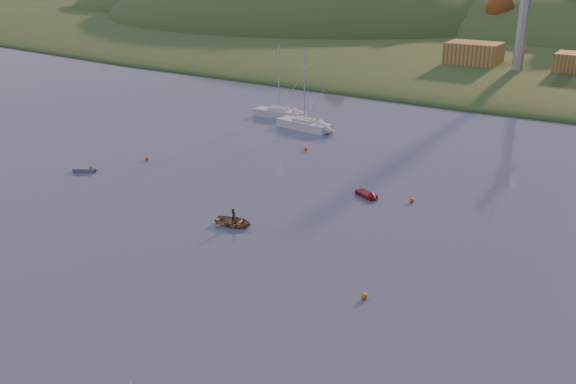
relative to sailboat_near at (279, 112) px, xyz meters
The scene contains 16 objects.
shore_slope 97.49m from the sailboat_near, 76.05° to the left, with size 640.00×150.00×7.00m, color #2D451B.
hill_left_far 198.85m from the sailboat_near, 133.35° to the left, with size 120.00×100.00×32.00m, color #2D451B.
hill_left 145.67m from the sailboat_near, 117.16° to the left, with size 170.00×140.00×44.00m, color #2D451B.
hillside_trees 117.00m from the sailboat_near, 78.41° to the left, with size 280.00×50.00×32.00m, color #1C3F16, non-canonical shape.
wharf 58.96m from the sailboat_near, 61.08° to the left, with size 42.00×16.00×2.40m, color slate.
shed_west 55.00m from the sailboat_near, 73.57° to the left, with size 11.00×8.00×4.80m, color olive.
sailboat_near is the anchor object (origin of this frame).
sailboat_far 8.60m from the sailboat_near, 31.00° to the right, with size 9.06×3.86×12.17m.
canoe 44.38m from the sailboat_near, 62.94° to the right, with size 2.76×3.86×0.80m, color olive.
paddler 44.38m from the sailboat_near, 62.94° to the right, with size 0.54×0.36×1.49m, color black.
red_tender 38.28m from the sailboat_near, 42.25° to the right, with size 3.34×2.41×1.09m.
grey_dinghy 35.97m from the sailboat_near, 97.37° to the right, with size 3.21×2.34×1.13m.
buoy_0 58.95m from the sailboat_near, 50.79° to the right, with size 0.50×0.50×0.50m, color orange.
buoy_1 40.77m from the sailboat_near, 36.77° to the right, with size 0.50×0.50×0.50m, color orange.
buoy_2 28.67m from the sailboat_near, 93.67° to the right, with size 0.50×0.50×0.50m, color orange.
buoy_3 19.29m from the sailboat_near, 46.41° to the right, with size 0.50×0.50×0.50m, color orange.
Camera 1 is at (31.84, -15.25, 25.14)m, focal length 40.00 mm.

